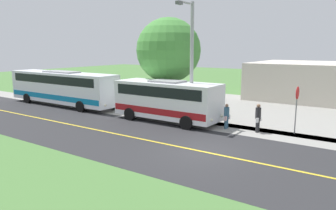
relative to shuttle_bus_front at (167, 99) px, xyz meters
The scene contains 12 objects.
ground_plane 7.14m from the shuttle_bus_front, 48.93° to the left, with size 120.00×120.00×0.00m, color #477238.
road_surface 7.14m from the shuttle_bus_front, 48.93° to the left, with size 8.00×100.00×0.01m, color #28282B.
sidewalk 5.52m from the shuttle_bus_front, 96.86° to the left, with size 2.40×100.00×0.01m, color gray.
parking_lot_surface 11.48m from the shuttle_bus_front, 133.53° to the left, with size 14.00×36.00×0.01m, color gray.
road_centre_line 7.13m from the shuttle_bus_front, 48.93° to the left, with size 0.16×100.00×0.00m, color gold.
shuttle_bus_front is the anchor object (origin of this frame).
transit_bus_rear 11.30m from the shuttle_bus_front, 89.44° to the right, with size 2.57×12.01×3.07m.
pedestrian_with_bags 6.36m from the shuttle_bus_front, 96.37° to the left, with size 0.72×0.34×1.76m.
pedestrian_waiting 4.41m from the shuttle_bus_front, 95.70° to the left, with size 0.72×0.34×1.61m.
stop_sign 8.43m from the shuttle_bus_front, 100.47° to the left, with size 0.76×0.07×2.88m.
street_light_pole 3.32m from the shuttle_bus_front, 100.30° to the left, with size 1.97×0.24×8.06m.
tree_curbside 4.73m from the shuttle_bus_front, 147.18° to the right, with size 5.05×5.05×7.45m.
Camera 1 is at (13.77, 7.46, 5.17)m, focal length 34.63 mm.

